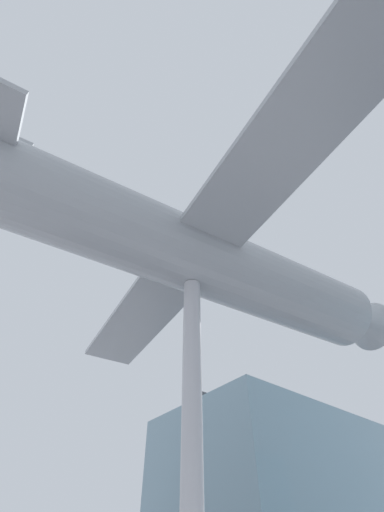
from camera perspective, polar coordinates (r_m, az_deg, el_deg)
support_pylon_central at (r=7.57m, az=-0.00°, el=-28.40°), size 0.43×0.43×7.75m
suspended_airplane at (r=10.20m, az=1.83°, el=-0.69°), size 14.78×14.56×2.90m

